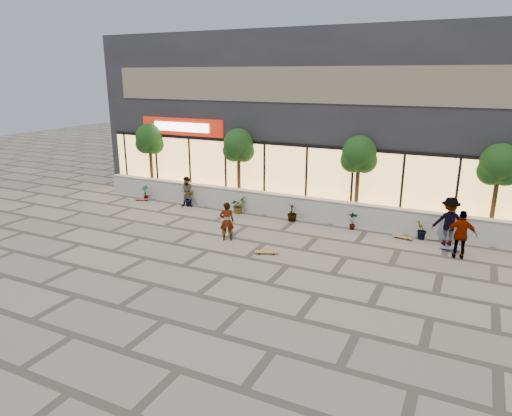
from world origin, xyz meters
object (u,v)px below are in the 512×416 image
at_px(skater_left, 188,192).
at_px(skater_right_near, 461,235).
at_px(tree_mideast, 359,156).
at_px(tree_midwest, 239,147).
at_px(skateboard_center, 267,252).
at_px(skateboard_right_near, 403,237).
at_px(skater_right_far, 449,221).
at_px(tree_west, 150,141).
at_px(tree_east, 499,167).
at_px(skateboard_right_far, 450,249).
at_px(skateboard_left, 142,199).
at_px(skater_center, 227,221).

bearing_deg(skater_left, skater_right_near, -25.30).
bearing_deg(skater_right_near, tree_mideast, -36.87).
xyz_separation_m(tree_midwest, skateboard_center, (4.03, -5.42, -2.90)).
xyz_separation_m(tree_midwest, skateboard_right_near, (8.34, -1.50, -2.90)).
relative_size(skater_right_far, skateboard_right_near, 2.31).
bearing_deg(skateboard_center, tree_midwest, 104.66).
height_order(tree_west, skater_left, tree_west).
height_order(tree_east, skater_right_near, tree_east).
relative_size(skateboard_center, skateboard_right_far, 1.21).
bearing_deg(tree_west, skater_right_near, -9.56).
relative_size(skateboard_left, skateboard_right_near, 0.94).
bearing_deg(skater_center, tree_east, 179.75).
bearing_deg(skateboard_left, tree_mideast, -12.77).
bearing_deg(skateboard_right_far, skater_left, -177.05).
relative_size(skater_right_far, skateboard_left, 2.46).
bearing_deg(tree_east, skater_left, -174.16).
xyz_separation_m(tree_midwest, skater_right_near, (10.50, -2.69, -2.08)).
xyz_separation_m(skater_left, skateboard_right_near, (10.52, -0.10, -0.70)).
xyz_separation_m(skater_center, skateboard_left, (-7.02, 3.23, -0.72)).
bearing_deg(skater_left, skater_right_far, -19.47).
relative_size(skateboard_center, skateboard_left, 1.13).
distance_m(tree_midwest, skater_left, 3.40).
bearing_deg(tree_mideast, tree_west, 180.00).
distance_m(skater_right_far, skateboard_right_near, 1.88).
bearing_deg(skateboard_right_far, skateboard_left, -176.09).
distance_m(tree_east, skateboard_center, 9.67).
xyz_separation_m(tree_east, skateboard_right_near, (-3.16, -1.50, -2.90)).
bearing_deg(tree_east, skateboard_right_near, -154.61).
bearing_deg(skateboard_right_near, tree_midwest, 177.21).
relative_size(tree_midwest, skater_right_near, 2.17).
bearing_deg(skater_right_far, skater_center, 7.07).
distance_m(tree_east, skater_right_near, 3.55).
relative_size(skater_center, skateboard_right_far, 2.16).
relative_size(skater_left, skateboard_left, 1.99).
bearing_deg(tree_mideast, skateboard_right_near, -32.67).
bearing_deg(skater_left, skateboard_right_far, -22.55).
bearing_deg(skateboard_left, tree_west, 85.76).
height_order(tree_east, skater_left, tree_east).
bearing_deg(skater_right_far, tree_mideast, -34.71).
xyz_separation_m(tree_midwest, skateboard_right_far, (10.16, -2.06, -2.91)).
relative_size(tree_east, skateboard_right_near, 4.70).
bearing_deg(skateboard_center, skateboard_right_near, 20.26).
bearing_deg(skater_right_far, skateboard_center, 18.53).
relative_size(tree_west, tree_mideast, 1.00).
bearing_deg(skateboard_right_near, skater_center, -145.76).
distance_m(skateboard_left, skateboard_right_near, 13.40).
distance_m(tree_midwest, skateboard_right_near, 8.96).
xyz_separation_m(skateboard_center, skateboard_right_far, (6.13, 3.35, -0.01)).
xyz_separation_m(tree_east, skater_left, (-13.68, -1.40, -2.20)).
relative_size(skater_right_far, skateboard_center, 2.17).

